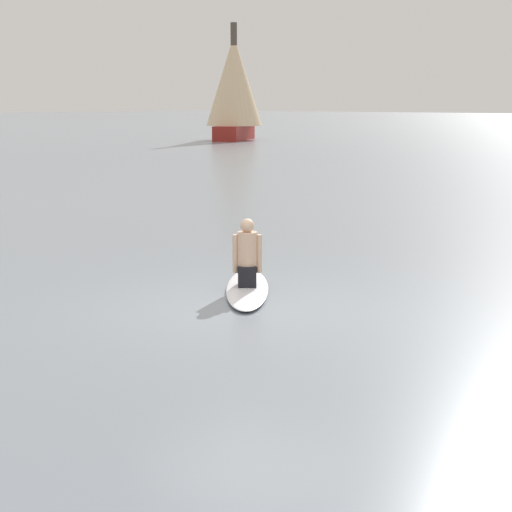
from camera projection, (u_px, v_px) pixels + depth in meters
The scene contains 4 objects.
ground_plane at pixel (243, 308), 10.98m from camera, with size 400.00×400.00×0.00m, color gray.
surfboard at pixel (247, 288), 11.98m from camera, with size 2.73×0.64×0.09m, color white.
person_paddler at pixel (247, 256), 11.88m from camera, with size 0.44×0.44×1.04m.
sailboat_center_horizon at pixel (234, 85), 59.66m from camera, with size 6.29×5.88×8.81m.
Camera 1 is at (7.77, 7.25, 2.85)m, focal length 54.59 mm.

